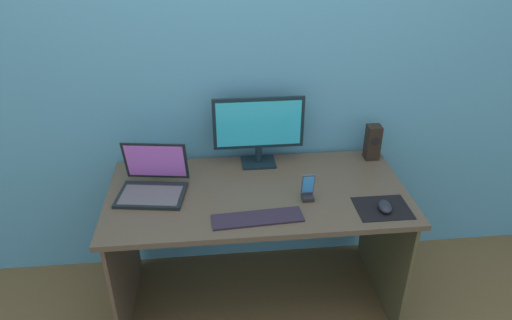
{
  "coord_description": "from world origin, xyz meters",
  "views": [
    {
      "loc": [
        -0.2,
        -1.91,
        1.98
      ],
      "look_at": [
        -0.01,
        -0.02,
        0.91
      ],
      "focal_mm": 32.52,
      "sensor_mm": 36.0,
      "label": 1
    }
  ],
  "objects_px": {
    "fishbowl": "(159,157)",
    "keyboard_external": "(258,218)",
    "phone_in_dock": "(308,190)",
    "mouse": "(385,207)",
    "laptop": "(153,184)",
    "monitor": "(259,128)",
    "speaker_right": "(373,142)"
  },
  "relations": [
    {
      "from": "speaker_right",
      "to": "mouse",
      "type": "relative_size",
      "value": 1.96
    },
    {
      "from": "monitor",
      "to": "phone_in_dock",
      "type": "xyz_separation_m",
      "value": [
        0.2,
        -0.37,
        -0.16
      ]
    },
    {
      "from": "mouse",
      "to": "phone_in_dock",
      "type": "distance_m",
      "value": 0.36
    },
    {
      "from": "fishbowl",
      "to": "phone_in_dock",
      "type": "height_order",
      "value": "fishbowl"
    },
    {
      "from": "laptop",
      "to": "phone_in_dock",
      "type": "height_order",
      "value": "laptop"
    },
    {
      "from": "laptop",
      "to": "monitor",
      "type": "bearing_deg",
      "value": 22.88
    },
    {
      "from": "speaker_right",
      "to": "laptop",
      "type": "bearing_deg",
      "value": -169.0
    },
    {
      "from": "mouse",
      "to": "phone_in_dock",
      "type": "height_order",
      "value": "phone_in_dock"
    },
    {
      "from": "fishbowl",
      "to": "phone_in_dock",
      "type": "bearing_deg",
      "value": -26.51
    },
    {
      "from": "keyboard_external",
      "to": "phone_in_dock",
      "type": "relative_size",
      "value": 2.97
    },
    {
      "from": "laptop",
      "to": "mouse",
      "type": "relative_size",
      "value": 3.56
    },
    {
      "from": "keyboard_external",
      "to": "laptop",
      "type": "bearing_deg",
      "value": 146.82
    },
    {
      "from": "keyboard_external",
      "to": "mouse",
      "type": "xyz_separation_m",
      "value": [
        0.59,
        0.01,
        0.02
      ]
    },
    {
      "from": "fishbowl",
      "to": "keyboard_external",
      "type": "height_order",
      "value": "fishbowl"
    },
    {
      "from": "laptop",
      "to": "keyboard_external",
      "type": "bearing_deg",
      "value": -29.4
    },
    {
      "from": "monitor",
      "to": "phone_in_dock",
      "type": "distance_m",
      "value": 0.45
    },
    {
      "from": "fishbowl",
      "to": "monitor",
      "type": "bearing_deg",
      "value": 0.19
    },
    {
      "from": "monitor",
      "to": "keyboard_external",
      "type": "height_order",
      "value": "monitor"
    },
    {
      "from": "keyboard_external",
      "to": "mouse",
      "type": "distance_m",
      "value": 0.59
    },
    {
      "from": "monitor",
      "to": "speaker_right",
      "type": "relative_size",
      "value": 2.44
    },
    {
      "from": "speaker_right",
      "to": "laptop",
      "type": "height_order",
      "value": "laptop"
    },
    {
      "from": "mouse",
      "to": "phone_in_dock",
      "type": "bearing_deg",
      "value": 166.48
    },
    {
      "from": "keyboard_external",
      "to": "phone_in_dock",
      "type": "xyz_separation_m",
      "value": [
        0.26,
        0.14,
        0.04
      ]
    },
    {
      "from": "mouse",
      "to": "monitor",
      "type": "bearing_deg",
      "value": 144.69
    },
    {
      "from": "monitor",
      "to": "mouse",
      "type": "distance_m",
      "value": 0.75
    },
    {
      "from": "mouse",
      "to": "laptop",
      "type": "bearing_deg",
      "value": 173.62
    },
    {
      "from": "laptop",
      "to": "phone_in_dock",
      "type": "distance_m",
      "value": 0.75
    },
    {
      "from": "fishbowl",
      "to": "keyboard_external",
      "type": "bearing_deg",
      "value": -46.62
    },
    {
      "from": "keyboard_external",
      "to": "phone_in_dock",
      "type": "distance_m",
      "value": 0.29
    },
    {
      "from": "fishbowl",
      "to": "keyboard_external",
      "type": "xyz_separation_m",
      "value": [
        0.47,
        -0.5,
        -0.06
      ]
    },
    {
      "from": "mouse",
      "to": "speaker_right",
      "type": "bearing_deg",
      "value": 86.69
    },
    {
      "from": "fishbowl",
      "to": "phone_in_dock",
      "type": "xyz_separation_m",
      "value": [
        0.73,
        -0.36,
        -0.02
      ]
    }
  ]
}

